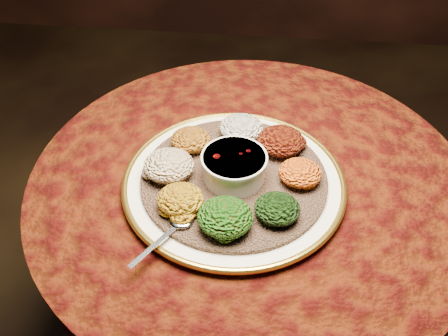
# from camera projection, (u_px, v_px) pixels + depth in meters

# --- Properties ---
(table) EXTENTS (0.96, 0.96, 0.73)m
(table) POSITION_uv_depth(u_px,v_px,m) (248.00, 229.00, 1.21)
(table) COLOR black
(table) RESTS_ON ground
(platter) EXTENTS (0.48, 0.48, 0.02)m
(platter) POSITION_uv_depth(u_px,v_px,m) (234.00, 182.00, 1.05)
(platter) COLOR white
(platter) RESTS_ON table
(injera) EXTENTS (0.49, 0.49, 0.01)m
(injera) POSITION_uv_depth(u_px,v_px,m) (234.00, 179.00, 1.04)
(injera) COLOR brown
(injera) RESTS_ON platter
(stew_bowl) EXTENTS (0.14, 0.14, 0.06)m
(stew_bowl) POSITION_uv_depth(u_px,v_px,m) (234.00, 165.00, 1.02)
(stew_bowl) COLOR silver
(stew_bowl) RESTS_ON injera
(spoon) EXTENTS (0.10, 0.13, 0.01)m
(spoon) POSITION_uv_depth(u_px,v_px,m) (177.00, 226.00, 0.93)
(spoon) COLOR silver
(spoon) RESTS_ON injera
(portion_ayib) EXTENTS (0.10, 0.09, 0.05)m
(portion_ayib) POSITION_uv_depth(u_px,v_px,m) (241.00, 128.00, 1.12)
(portion_ayib) COLOR silver
(portion_ayib) RESTS_ON injera
(portion_kitfo) EXTENTS (0.10, 0.10, 0.05)m
(portion_kitfo) POSITION_uv_depth(u_px,v_px,m) (281.00, 141.00, 1.09)
(portion_kitfo) COLOR black
(portion_kitfo) RESTS_ON injera
(portion_tikil) EXTENTS (0.09, 0.08, 0.04)m
(portion_tikil) POSITION_uv_depth(u_px,v_px,m) (300.00, 173.00, 1.02)
(portion_tikil) COLOR #BA6E0F
(portion_tikil) RESTS_ON injera
(portion_gomen) EXTENTS (0.09, 0.08, 0.04)m
(portion_gomen) POSITION_uv_depth(u_px,v_px,m) (277.00, 209.00, 0.95)
(portion_gomen) COLOR black
(portion_gomen) RESTS_ON injera
(portion_mixveg) EXTENTS (0.11, 0.10, 0.05)m
(portion_mixveg) POSITION_uv_depth(u_px,v_px,m) (225.00, 217.00, 0.92)
(portion_mixveg) COLOR #9D260A
(portion_mixveg) RESTS_ON injera
(portion_kik) EXTENTS (0.09, 0.09, 0.04)m
(portion_kik) POSITION_uv_depth(u_px,v_px,m) (180.00, 199.00, 0.96)
(portion_kik) COLOR #AC810F
(portion_kik) RESTS_ON injera
(portion_timatim) EXTENTS (0.11, 0.10, 0.05)m
(portion_timatim) POSITION_uv_depth(u_px,v_px,m) (169.00, 165.00, 1.03)
(portion_timatim) COLOR maroon
(portion_timatim) RESTS_ON injera
(portion_shiro) EXTENTS (0.09, 0.08, 0.04)m
(portion_shiro) POSITION_uv_depth(u_px,v_px,m) (191.00, 140.00, 1.10)
(portion_shiro) COLOR #A45513
(portion_shiro) RESTS_ON injera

